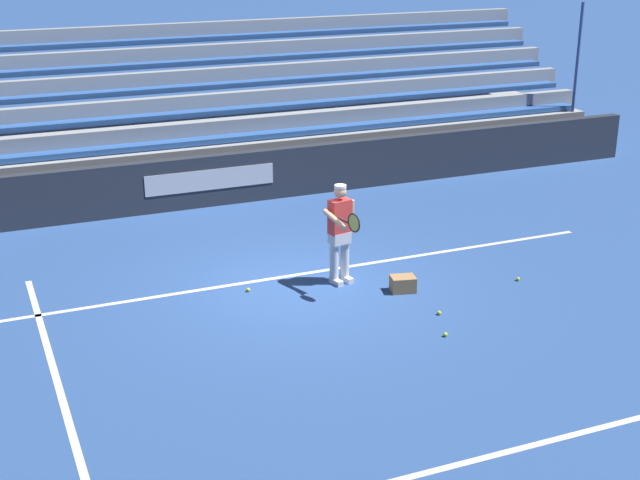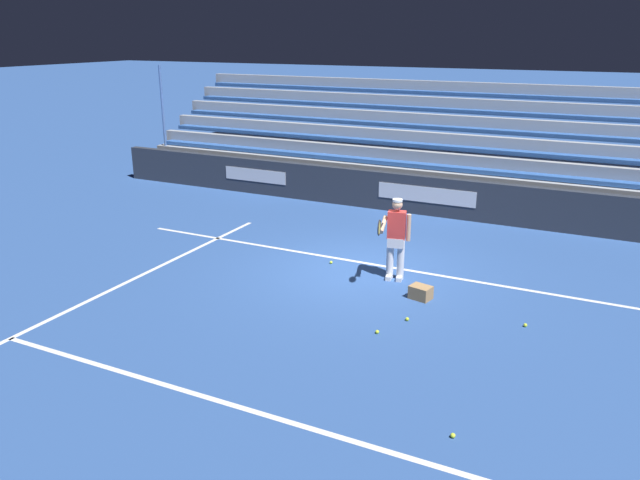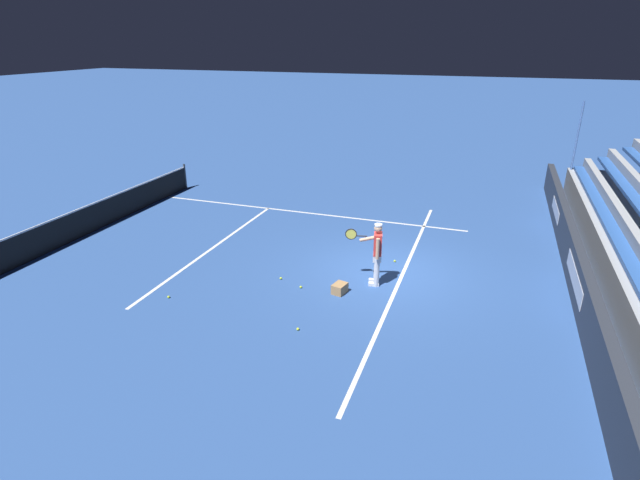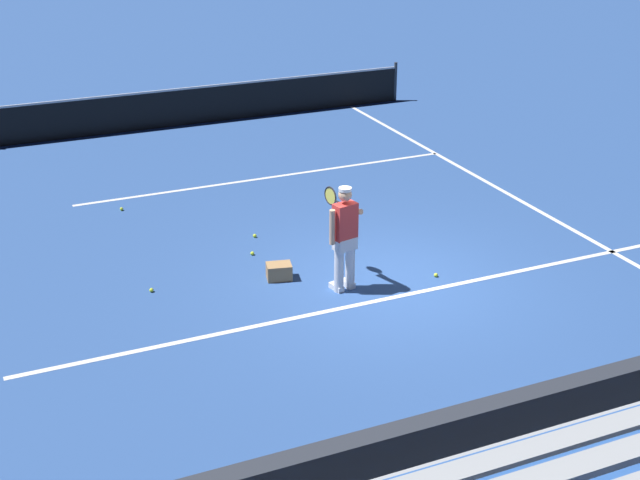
{
  "view_description": "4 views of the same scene",
  "coord_description": "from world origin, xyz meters",
  "px_view_note": "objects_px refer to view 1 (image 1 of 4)",
  "views": [
    {
      "loc": [
        4.93,
        12.83,
        5.85
      ],
      "look_at": [
        -0.08,
        0.86,
        1.12
      ],
      "focal_mm": 50.0,
      "sensor_mm": 36.0,
      "label": 1
    },
    {
      "loc": [
        -4.74,
        11.64,
        4.89
      ],
      "look_at": [
        0.32,
        1.39,
        1.08
      ],
      "focal_mm": 35.0,
      "sensor_mm": 36.0,
      "label": 2
    },
    {
      "loc": [
        -12.57,
        -2.46,
        6.15
      ],
      "look_at": [
        -1.18,
        1.52,
        1.24
      ],
      "focal_mm": 28.0,
      "sensor_mm": 36.0,
      "label": 3
    },
    {
      "loc": [
        -6.21,
        -11.35,
        6.37
      ],
      "look_at": [
        -1.33,
        -0.25,
        1.08
      ],
      "focal_mm": 50.0,
      "sensor_mm": 36.0,
      "label": 4
    }
  ],
  "objects_px": {
    "tennis_ball_midcourt": "(445,335)",
    "ball_box_cardboard": "(403,284)",
    "tennis_ball_stray_back": "(518,279)",
    "tennis_player": "(340,233)",
    "tennis_ball_near_player": "(439,313)",
    "tennis_ball_far_left": "(248,290)"
  },
  "relations": [
    {
      "from": "tennis_ball_near_player",
      "to": "tennis_ball_midcourt",
      "type": "distance_m",
      "value": 0.77
    },
    {
      "from": "tennis_ball_stray_back",
      "to": "tennis_ball_midcourt",
      "type": "relative_size",
      "value": 1.0
    },
    {
      "from": "tennis_player",
      "to": "tennis_ball_stray_back",
      "type": "bearing_deg",
      "value": 158.55
    },
    {
      "from": "tennis_player",
      "to": "tennis_ball_near_player",
      "type": "height_order",
      "value": "tennis_player"
    },
    {
      "from": "tennis_ball_far_left",
      "to": "tennis_ball_stray_back",
      "type": "bearing_deg",
      "value": 163.11
    },
    {
      "from": "tennis_ball_near_player",
      "to": "tennis_player",
      "type": "bearing_deg",
      "value": -63.49
    },
    {
      "from": "ball_box_cardboard",
      "to": "tennis_ball_near_player",
      "type": "bearing_deg",
      "value": 94.77
    },
    {
      "from": "ball_box_cardboard",
      "to": "tennis_ball_stray_back",
      "type": "bearing_deg",
      "value": 169.76
    },
    {
      "from": "tennis_ball_far_left",
      "to": "tennis_ball_stray_back",
      "type": "distance_m",
      "value": 4.59
    },
    {
      "from": "tennis_ball_midcourt",
      "to": "ball_box_cardboard",
      "type": "bearing_deg",
      "value": -96.89
    },
    {
      "from": "tennis_ball_far_left",
      "to": "tennis_player",
      "type": "bearing_deg",
      "value": 171.9
    },
    {
      "from": "tennis_ball_near_player",
      "to": "ball_box_cardboard",
      "type": "bearing_deg",
      "value": -85.23
    },
    {
      "from": "tennis_ball_far_left",
      "to": "tennis_ball_midcourt",
      "type": "xyz_separation_m",
      "value": [
        -2.16,
        2.72,
        0.0
      ]
    },
    {
      "from": "ball_box_cardboard",
      "to": "tennis_ball_midcourt",
      "type": "bearing_deg",
      "value": 83.11
    },
    {
      "from": "ball_box_cardboard",
      "to": "tennis_ball_stray_back",
      "type": "distance_m",
      "value": 2.05
    },
    {
      "from": "ball_box_cardboard",
      "to": "tennis_ball_midcourt",
      "type": "relative_size",
      "value": 6.06
    },
    {
      "from": "ball_box_cardboard",
      "to": "tennis_ball_near_player",
      "type": "relative_size",
      "value": 6.06
    },
    {
      "from": "tennis_ball_stray_back",
      "to": "tennis_player",
      "type": "bearing_deg",
      "value": -21.45
    },
    {
      "from": "ball_box_cardboard",
      "to": "tennis_ball_near_player",
      "type": "xyz_separation_m",
      "value": [
        -0.09,
        1.05,
        -0.1
      ]
    },
    {
      "from": "tennis_player",
      "to": "tennis_ball_midcourt",
      "type": "xyz_separation_m",
      "value": [
        -0.6,
        2.5,
        -0.86
      ]
    },
    {
      "from": "tennis_ball_far_left",
      "to": "ball_box_cardboard",
      "type": "bearing_deg",
      "value": 157.78
    },
    {
      "from": "tennis_player",
      "to": "tennis_ball_far_left",
      "type": "height_order",
      "value": "tennis_player"
    }
  ]
}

